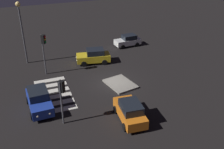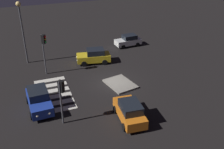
{
  "view_description": "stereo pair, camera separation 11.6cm",
  "coord_description": "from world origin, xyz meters",
  "views": [
    {
      "loc": [
        22.16,
        -8.4,
        13.42
      ],
      "look_at": [
        0.0,
        0.0,
        1.0
      ],
      "focal_mm": 41.58,
      "sensor_mm": 36.0,
      "label": 1
    },
    {
      "loc": [
        22.2,
        -8.29,
        13.42
      ],
      "look_at": [
        0.0,
        0.0,
        1.0
      ],
      "focal_mm": 41.58,
      "sensor_mm": 36.0,
      "label": 2
    }
  ],
  "objects": [
    {
      "name": "traffic_light_east",
      "position": [
        4.77,
        -5.97,
        2.94
      ],
      "size": [
        0.54,
        0.53,
        3.88
      ],
      "rotation": [
        0.0,
        0.0,
        2.25
      ],
      "color": "#47474C",
      "rests_on": "ground"
    },
    {
      "name": "crosswalk_near",
      "position": [
        -0.0,
        -6.07,
        0.01
      ],
      "size": [
        6.45,
        3.2,
        0.02
      ],
      "color": "silver",
      "rests_on": "ground"
    },
    {
      "name": "ground_plane",
      "position": [
        0.0,
        0.0,
        0.0
      ],
      "size": [
        80.0,
        80.0,
        0.0
      ],
      "primitive_type": "plane",
      "color": "black"
    },
    {
      "name": "traffic_island",
      "position": [
        0.63,
        0.68,
        0.09
      ],
      "size": [
        3.66,
        3.03,
        0.18
      ],
      "color": "gray",
      "rests_on": "ground"
    },
    {
      "name": "car_white",
      "position": [
        -9.19,
        5.87,
        0.78
      ],
      "size": [
        1.89,
        3.73,
        1.59
      ],
      "rotation": [
        0.0,
        0.0,
        -1.51
      ],
      "color": "silver",
      "rests_on": "ground"
    },
    {
      "name": "car_blue",
      "position": [
        2.04,
        -7.62,
        0.9
      ],
      "size": [
        4.31,
        2.15,
        1.84
      ],
      "rotation": [
        0.0,
        0.0,
        0.05
      ],
      "color": "#1E389E",
      "rests_on": "ground"
    },
    {
      "name": "street_lamp",
      "position": [
        -8.33,
        -7.88,
        5.06
      ],
      "size": [
        0.56,
        0.56,
        7.38
      ],
      "color": "#47474C",
      "rests_on": "ground"
    },
    {
      "name": "car_yellow",
      "position": [
        -5.5,
        -0.28,
        0.86
      ],
      "size": [
        2.43,
        4.22,
        1.76
      ],
      "rotation": [
        0.0,
        0.0,
        -1.75
      ],
      "color": "gold",
      "rests_on": "ground"
    },
    {
      "name": "traffic_light_south",
      "position": [
        -4.44,
        -6.04,
        3.48
      ],
      "size": [
        0.54,
        0.53,
        4.59
      ],
      "rotation": [
        0.0,
        0.0,
        0.94
      ],
      "color": "#47474C",
      "rests_on": "ground"
    },
    {
      "name": "car_orange",
      "position": [
        6.37,
        -0.83,
        0.86
      ],
      "size": [
        4.15,
        2.16,
        1.76
      ],
      "rotation": [
        0.0,
        0.0,
        3.06
      ],
      "color": "orange",
      "rests_on": "ground"
    }
  ]
}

